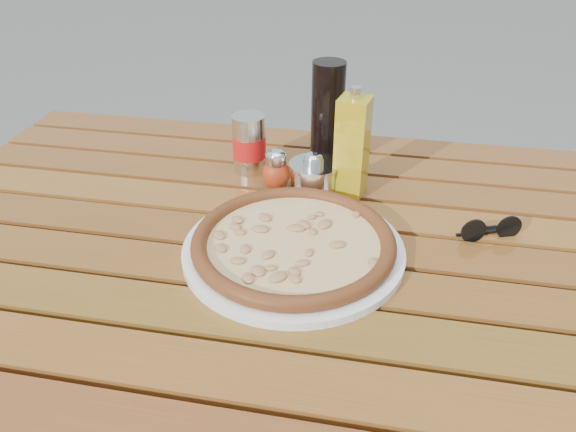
% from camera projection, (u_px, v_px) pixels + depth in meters
% --- Properties ---
extents(table, '(1.40, 0.90, 0.75)m').
position_uv_depth(table, '(286.00, 272.00, 1.00)').
color(table, '#3D1F0E').
rests_on(table, ground).
extents(plate, '(0.47, 0.47, 0.01)m').
position_uv_depth(plate, '(294.00, 250.00, 0.91)').
color(plate, white).
rests_on(plate, table).
extents(pizza, '(0.39, 0.39, 0.03)m').
position_uv_depth(pizza, '(294.00, 242.00, 0.90)').
color(pizza, '#FFEBB6').
rests_on(pizza, plate).
extents(pepper_shaker, '(0.07, 0.07, 0.08)m').
position_uv_depth(pepper_shaker, '(276.00, 170.00, 1.08)').
color(pepper_shaker, '#B03614').
rests_on(pepper_shaker, table).
extents(oregano_shaker, '(0.07, 0.07, 0.08)m').
position_uv_depth(oregano_shaker, '(313.00, 173.00, 1.07)').
color(oregano_shaker, '#353F19').
rests_on(oregano_shaker, table).
extents(dark_bottle, '(0.08, 0.08, 0.22)m').
position_uv_depth(dark_bottle, '(327.00, 116.00, 1.12)').
color(dark_bottle, black).
rests_on(dark_bottle, table).
extents(soda_can, '(0.09, 0.09, 0.12)m').
position_uv_depth(soda_can, '(249.00, 144.00, 1.13)').
color(soda_can, silver).
rests_on(soda_can, table).
extents(olive_oil_cruet, '(0.06, 0.06, 0.21)m').
position_uv_depth(olive_oil_cruet, '(352.00, 146.00, 1.03)').
color(olive_oil_cruet, '#AD8E12').
rests_on(olive_oil_cruet, table).
extents(parmesan_tin, '(0.11, 0.11, 0.07)m').
position_uv_depth(parmesan_tin, '(314.00, 177.00, 1.07)').
color(parmesan_tin, silver).
rests_on(parmesan_tin, table).
extents(sunglasses, '(0.11, 0.06, 0.04)m').
position_uv_depth(sunglasses, '(490.00, 229.00, 0.95)').
color(sunglasses, black).
rests_on(sunglasses, table).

